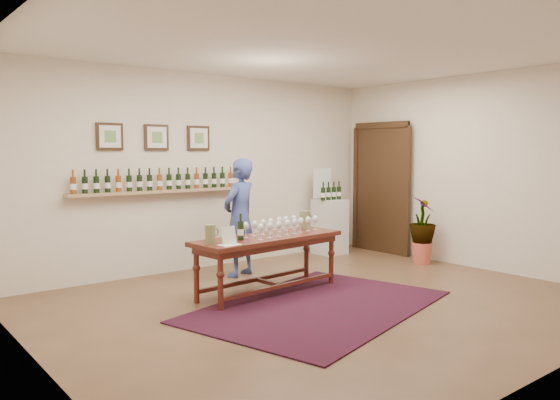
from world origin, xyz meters
TOP-DOWN VIEW (x-y plane):
  - ground at (0.00, 0.00)m, footprint 6.00×6.00m
  - room_shell at (2.11, 1.86)m, footprint 6.00×6.00m
  - rug at (-0.16, -0.08)m, footprint 3.24×2.57m
  - tasting_table at (-0.23, 0.73)m, footprint 1.98×0.77m
  - table_glasses at (-0.05, 0.77)m, footprint 1.43×0.59m
  - table_bottles at (-0.66, 0.74)m, footprint 0.28×0.18m
  - pitcher_left at (-1.07, 0.67)m, footprint 0.14×0.14m
  - pitcher_right at (0.53, 0.95)m, footprint 0.16×0.16m
  - menu_card at (-0.94, 0.51)m, footprint 0.23×0.18m
  - display_pedestal at (2.11, 2.12)m, footprint 0.45×0.45m
  - pedestal_bottles at (2.07, 2.04)m, footprint 0.32×0.09m
  - info_sign at (2.07, 2.26)m, footprint 0.39×0.02m
  - potted_plant at (2.63, 0.65)m, footprint 0.65×0.65m
  - person at (0.02, 1.70)m, footprint 0.68×0.56m

SIDE VIEW (x-z plane):
  - ground at x=0.00m, z-range 0.00..0.00m
  - rug at x=-0.16m, z-range 0.00..0.02m
  - display_pedestal at x=2.11m, z-range 0.00..0.90m
  - potted_plant at x=2.63m, z-range 0.07..0.95m
  - tasting_table at x=-0.23m, z-range 0.24..0.93m
  - table_glasses at x=-0.05m, z-range 0.69..0.88m
  - menu_card at x=-0.94m, z-range 0.69..0.89m
  - pitcher_left at x=-1.07m, z-range 0.69..0.90m
  - person at x=0.02m, z-range 0.00..1.60m
  - pitcher_right at x=0.53m, z-range 0.69..0.92m
  - table_bottles at x=-0.66m, z-range 0.69..0.98m
  - pedestal_bottles at x=2.07m, z-range 0.90..1.22m
  - room_shell at x=2.11m, z-range -1.88..4.12m
  - info_sign at x=2.07m, z-range 0.90..1.44m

